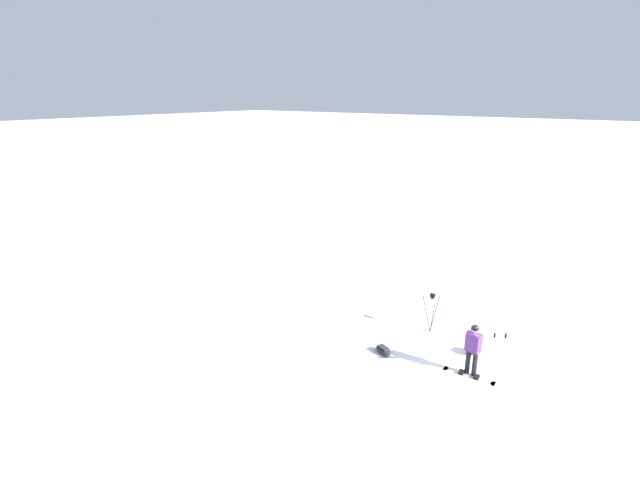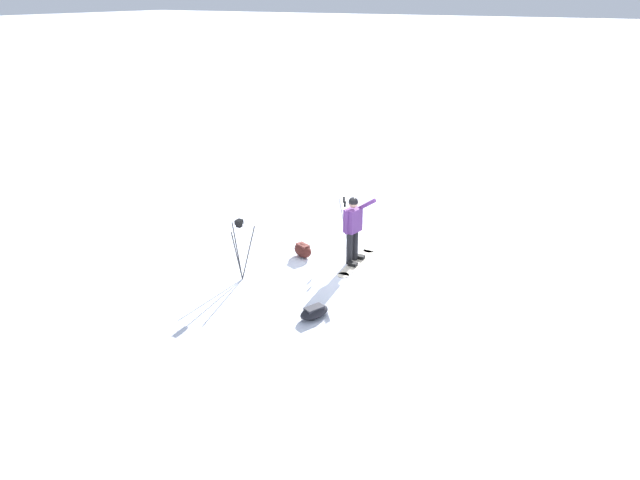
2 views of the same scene
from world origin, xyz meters
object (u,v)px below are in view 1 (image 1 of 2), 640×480
gear_bag_large (384,350)px  ski_poles (499,347)px  snowboarder (473,345)px  snowboard (469,376)px  camera_tripod (432,305)px  gear_bag_small (473,349)px

gear_bag_large → ski_poles: ski_poles is taller
snowboarder → snowboard: bearing=-176.3°
camera_tripod → ski_poles: (-1.20, -2.57, -0.16)m
camera_tripod → gear_bag_small: 1.94m
snowboarder → snowboard: 0.95m
gear_bag_large → gear_bag_small: (1.62, -2.27, 0.05)m
snowboard → snowboarder: bearing=3.7°
gear_bag_large → camera_tripod: camera_tripod is taller
gear_bag_large → gear_bag_small: gear_bag_small is taller
camera_tripod → ski_poles: bearing=-115.0°
gear_bag_large → snowboard: bearing=-82.3°
snowboarder → gear_bag_large: snowboarder is taller
snowboarder → gear_bag_small: snowboarder is taller
snowboarder → ski_poles: (0.53, -0.58, -0.12)m
gear_bag_small → camera_tripod: bearing=71.1°
gear_bag_large → gear_bag_small: size_ratio=1.18×
camera_tripod → gear_bag_small: (-0.57, -1.66, -0.83)m
gear_bag_large → camera_tripod: 2.44m
snowboard → camera_tripod: bearing=47.3°
ski_poles → snowboard: bearing=138.1°
camera_tripod → gear_bag_small: bearing=-108.9°
ski_poles → gear_bag_small: bearing=55.2°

